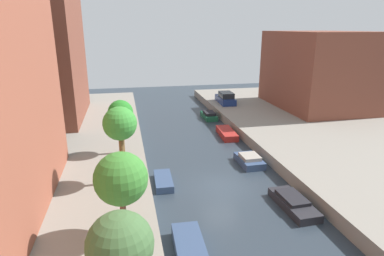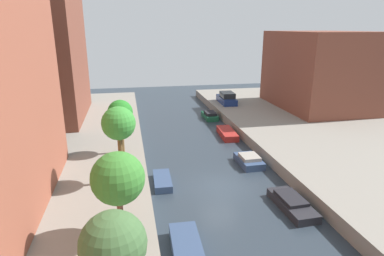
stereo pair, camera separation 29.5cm
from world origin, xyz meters
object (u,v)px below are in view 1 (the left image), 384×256
object	(u,v)px
street_tree_4	(121,114)
moored_boat_right_5	(209,115)
street_tree_1	(120,246)
moored_boat_right_3	(249,160)
moored_boat_right_2	(293,203)
street_tree_3	(120,124)
moored_boat_left_3	(163,181)
street_tree_2	(121,179)
moored_boat_right_4	(227,133)
parked_car	(226,98)
apartment_tower_far	(23,4)
low_block_right	(318,70)
moored_boat_left_2	(189,246)

from	to	relation	value
street_tree_4	moored_boat_right_5	xyz separation A→B (m)	(10.56, 12.28, -3.95)
street_tree_1	street_tree_4	size ratio (longest dim) A/B	1.07
street_tree_1	moored_boat_right_3	world-z (taller)	street_tree_1
street_tree_1	moored_boat_right_2	bearing A→B (deg)	37.35
moored_boat_right_3	street_tree_3	bearing A→B (deg)	-162.67
moored_boat_right_2	moored_boat_right_3	distance (m)	7.05
moored_boat_left_3	moored_boat_right_5	world-z (taller)	moored_boat_right_5
street_tree_2	moored_boat_right_4	xyz separation A→B (m)	(10.62, 16.66, -3.78)
street_tree_2	street_tree_4	xyz separation A→B (m)	(0.00, 11.54, 0.23)
moored_boat_left_3	moored_boat_right_5	size ratio (longest dim) A/B	0.88
parked_car	moored_boat_right_2	distance (m)	25.56
moored_boat_right_4	moored_boat_right_2	bearing A→B (deg)	-90.87
street_tree_4	street_tree_2	bearing A→B (deg)	-90.00
moored_boat_right_4	street_tree_1	bearing A→B (deg)	-115.37
parked_car	street_tree_4	bearing A→B (deg)	-130.96
apartment_tower_far	low_block_right	distance (m)	34.83
moored_boat_left_3	moored_boat_right_2	xyz separation A→B (m)	(7.62, -4.92, 0.07)
moored_boat_right_4	apartment_tower_far	bearing A→B (deg)	158.53
street_tree_3	moored_boat_left_3	bearing A→B (deg)	20.86
parked_car	moored_boat_right_5	bearing A→B (deg)	-131.80
street_tree_4	moored_boat_right_2	distance (m)	14.54
street_tree_1	street_tree_3	size ratio (longest dim) A/B	0.91
moored_boat_left_2	moored_boat_right_5	size ratio (longest dim) A/B	0.95
apartment_tower_far	moored_boat_right_4	xyz separation A→B (m)	(19.89, -7.82, -12.88)
street_tree_3	moored_boat_left_2	xyz separation A→B (m)	(3.14, -6.65, -4.68)
street_tree_2	moored_boat_right_4	world-z (taller)	street_tree_2
street_tree_1	moored_boat_right_5	xyz separation A→B (m)	(10.56, 29.56, -4.26)
low_block_right	moored_boat_right_5	size ratio (longest dim) A/B	3.87
moored_boat_right_2	street_tree_1	bearing A→B (deg)	-142.65
moored_boat_right_3	street_tree_1	bearing A→B (deg)	-124.29
moored_boat_right_5	apartment_tower_far	bearing A→B (deg)	178.09
street_tree_1	moored_boat_right_4	world-z (taller)	street_tree_1
moored_boat_right_2	street_tree_3	bearing A→B (deg)	159.66
low_block_right	moored_boat_left_3	xyz separation A→B (m)	(-21.95, -16.21, -5.46)
street_tree_3	moored_boat_left_2	size ratio (longest dim) A/B	1.55
street_tree_4	moored_boat_right_5	distance (m)	16.67
apartment_tower_far	moored_boat_left_3	distance (m)	24.78
street_tree_2	low_block_right	bearing A→B (deg)	43.34
street_tree_1	moored_boat_left_3	size ratio (longest dim) A/B	1.51
street_tree_3	parked_car	distance (m)	25.74
street_tree_1	street_tree_4	xyz separation A→B (m)	(0.00, 17.28, -0.31)
street_tree_1	moored_boat_left_2	distance (m)	7.41
moored_boat_right_3	low_block_right	bearing A→B (deg)	44.15
street_tree_2	parked_car	xyz separation A→B (m)	(13.85, 27.49, -2.46)
moored_boat_right_4	street_tree_4	bearing A→B (deg)	-154.28
moored_boat_right_5	moored_boat_right_3	bearing A→B (deg)	-91.36
parked_car	moored_boat_right_3	bearing A→B (deg)	-101.25
street_tree_3	low_block_right	bearing A→B (deg)	34.93
low_block_right	street_tree_4	bearing A→B (deg)	-154.51
street_tree_2	moored_boat_right_4	size ratio (longest dim) A/B	1.06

